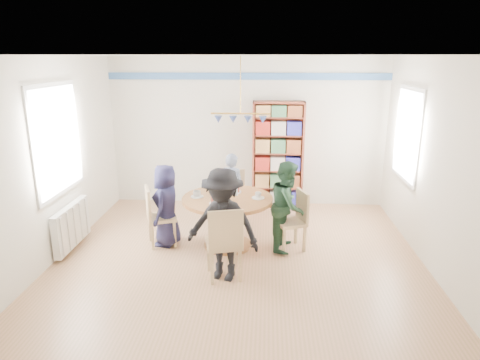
# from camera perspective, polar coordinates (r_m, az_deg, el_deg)

# --- Properties ---
(ground) EXTENTS (5.00, 5.00, 0.00)m
(ground) POSITION_cam_1_polar(r_m,az_deg,el_deg) (5.90, -0.25, -10.94)
(ground) COLOR tan
(room_shell) EXTENTS (5.00, 5.00, 5.00)m
(room_shell) POSITION_cam_1_polar(r_m,az_deg,el_deg) (6.23, -2.13, 6.54)
(room_shell) COLOR white
(room_shell) RESTS_ON ground
(radiator) EXTENTS (0.12, 1.00, 0.60)m
(radiator) POSITION_cam_1_polar(r_m,az_deg,el_deg) (6.63, -21.52, -5.69)
(radiator) COLOR silver
(radiator) RESTS_ON ground
(dining_table) EXTENTS (1.30, 1.30, 0.75)m
(dining_table) POSITION_cam_1_polar(r_m,az_deg,el_deg) (6.17, -1.67, -4.05)
(dining_table) COLOR #976131
(dining_table) RESTS_ON ground
(chair_left) EXTENTS (0.51, 0.51, 0.89)m
(chair_left) POSITION_cam_1_polar(r_m,az_deg,el_deg) (6.35, -11.13, -4.44)
(chair_left) COLOR #D1B781
(chair_left) RESTS_ON ground
(chair_right) EXTENTS (0.49, 0.49, 0.86)m
(chair_right) POSITION_cam_1_polar(r_m,az_deg,el_deg) (6.17, 7.40, -4.99)
(chair_right) COLOR #D1B781
(chair_right) RESTS_ON ground
(chair_far) EXTENTS (0.44, 0.44, 0.88)m
(chair_far) POSITION_cam_1_polar(r_m,az_deg,el_deg) (7.18, -1.02, -1.72)
(chair_far) COLOR #D1B781
(chair_far) RESTS_ON ground
(chair_near) EXTENTS (0.52, 0.52, 0.96)m
(chair_near) POSITION_cam_1_polar(r_m,az_deg,el_deg) (5.27, -2.07, -8.07)
(chair_near) COLOR #D1B781
(chair_near) RESTS_ON ground
(person_left) EXTENTS (0.46, 0.64, 1.21)m
(person_left) POSITION_cam_1_polar(r_m,az_deg,el_deg) (6.32, -9.78, -3.34)
(person_left) COLOR #181733
(person_left) RESTS_ON ground
(person_right) EXTENTS (0.60, 0.71, 1.30)m
(person_right) POSITION_cam_1_polar(r_m,az_deg,el_deg) (6.11, 6.40, -3.44)
(person_right) COLOR #1C3924
(person_right) RESTS_ON ground
(person_far) EXTENTS (0.50, 0.41, 1.19)m
(person_far) POSITION_cam_1_polar(r_m,az_deg,el_deg) (7.03, -1.10, -1.16)
(person_far) COLOR gray
(person_far) RESTS_ON ground
(person_near) EXTENTS (1.03, 0.77, 1.43)m
(person_near) POSITION_cam_1_polar(r_m,az_deg,el_deg) (5.23, -2.29, -6.04)
(person_near) COLOR black
(person_near) RESTS_ON ground
(bookshelf) EXTENTS (0.92, 0.28, 1.93)m
(bookshelf) POSITION_cam_1_polar(r_m,az_deg,el_deg) (7.78, 5.06, 3.21)
(bookshelf) COLOR maroon
(bookshelf) RESTS_ON ground
(tableware) EXTENTS (1.06, 1.06, 0.28)m
(tableware) POSITION_cam_1_polar(r_m,az_deg,el_deg) (6.11, -1.88, -1.73)
(tableware) COLOR white
(tableware) RESTS_ON dining_table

